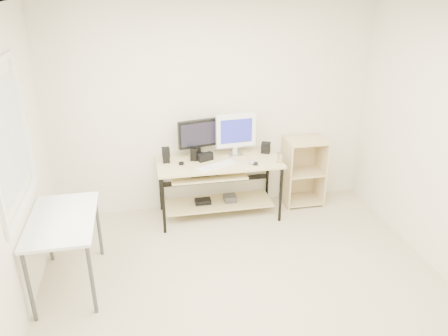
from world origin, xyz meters
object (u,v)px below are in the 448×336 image
side_table (63,226)px  desk (217,177)px  shelf_unit (302,170)px  audio_controller (194,155)px  black_monitor (199,136)px  white_imac (236,132)px

side_table → desk: bearing=32.7°
side_table → shelf_unit: shelf_unit is taller
side_table → audio_controller: 1.79m
side_table → audio_controller: audio_controller is taller
shelf_unit → side_table: bearing=-156.7°
desk → shelf_unit: bearing=7.8°
desk → black_monitor: (-0.19, 0.18, 0.48)m
desk → black_monitor: bearing=135.7°
side_table → white_imac: white_imac is taller
audio_controller → black_monitor: bearing=74.2°
shelf_unit → audio_controller: audio_controller is taller
side_table → white_imac: 2.30m
white_imac → audio_controller: 0.59m
desk → shelf_unit: (1.18, 0.16, -0.09)m
black_monitor → desk: bearing=-56.0°
black_monitor → side_table: bearing=-151.4°
shelf_unit → desk: bearing=-172.2°
audio_controller → shelf_unit: bearing=23.0°
desk → white_imac: (0.27, 0.14, 0.52)m
desk → shelf_unit: size_ratio=1.67×
side_table → black_monitor: black_monitor is taller
white_imac → audio_controller: size_ratio=3.35×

